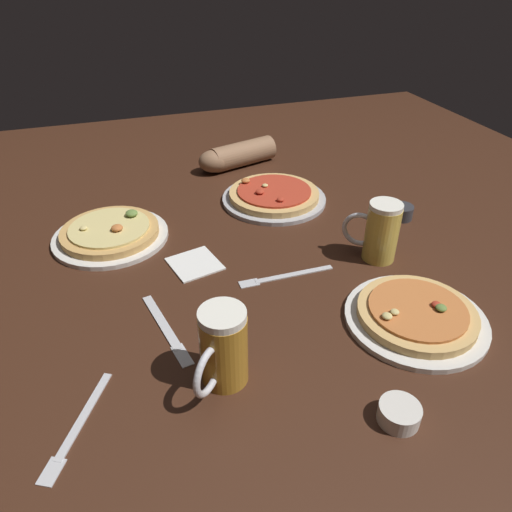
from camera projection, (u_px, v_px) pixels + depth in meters
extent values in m
cube|color=#3D2114|center=(256.00, 268.00, 1.13)|extent=(2.40, 2.40, 0.03)
cylinder|color=silver|center=(415.00, 319.00, 0.94)|extent=(0.28, 0.28, 0.01)
cylinder|color=tan|center=(417.00, 313.00, 0.94)|extent=(0.23, 0.23, 0.02)
cylinder|color=#C67038|center=(418.00, 309.00, 0.93)|extent=(0.19, 0.19, 0.01)
ellipsoid|color=olive|center=(441.00, 308.00, 0.92)|extent=(0.02, 0.02, 0.01)
ellipsoid|color=#DBC67A|center=(387.00, 316.00, 0.90)|extent=(0.02, 0.02, 0.01)
ellipsoid|color=#B73823|center=(436.00, 304.00, 0.93)|extent=(0.02, 0.02, 0.01)
ellipsoid|color=#DBC67A|center=(395.00, 312.00, 0.91)|extent=(0.02, 0.02, 0.01)
cylinder|color=#B2B2B7|center=(274.00, 199.00, 1.38)|extent=(0.30, 0.30, 0.01)
cylinder|color=tan|center=(274.00, 194.00, 1.37)|extent=(0.26, 0.26, 0.02)
cylinder|color=#B73823|center=(274.00, 191.00, 1.37)|extent=(0.21, 0.21, 0.01)
ellipsoid|color=#C67038|center=(246.00, 181.00, 1.40)|extent=(0.03, 0.03, 0.01)
ellipsoid|color=#B73823|center=(280.00, 199.00, 1.30)|extent=(0.02, 0.02, 0.01)
ellipsoid|color=#B73823|center=(260.00, 192.00, 1.34)|extent=(0.02, 0.02, 0.01)
ellipsoid|color=#DBC67A|center=(265.00, 185.00, 1.38)|extent=(0.02, 0.02, 0.01)
cylinder|color=silver|center=(111.00, 237.00, 1.21)|extent=(0.29, 0.29, 0.01)
cylinder|color=tan|center=(110.00, 232.00, 1.20)|extent=(0.25, 0.25, 0.02)
cylinder|color=#DBC67A|center=(109.00, 227.00, 1.19)|extent=(0.20, 0.20, 0.01)
ellipsoid|color=olive|center=(132.00, 213.00, 1.23)|extent=(0.03, 0.03, 0.02)
ellipsoid|color=#DBC67A|center=(83.00, 228.00, 1.17)|extent=(0.02, 0.02, 0.01)
ellipsoid|color=#C67038|center=(117.00, 228.00, 1.17)|extent=(0.03, 0.03, 0.01)
cylinder|color=#B27A23|center=(224.00, 349.00, 0.79)|extent=(0.08, 0.08, 0.13)
cylinder|color=white|center=(222.00, 316.00, 0.75)|extent=(0.08, 0.08, 0.01)
torus|color=silver|center=(209.00, 371.00, 0.75)|extent=(0.07, 0.07, 0.09)
cylinder|color=gold|center=(382.00, 234.00, 1.10)|extent=(0.08, 0.08, 0.13)
cylinder|color=white|center=(386.00, 206.00, 1.06)|extent=(0.08, 0.08, 0.01)
torus|color=silver|center=(360.00, 229.00, 1.12)|extent=(0.07, 0.07, 0.09)
cylinder|color=silver|center=(399.00, 414.00, 0.75)|extent=(0.07, 0.07, 0.03)
cylinder|color=#333338|center=(401.00, 212.00, 1.29)|extent=(0.06, 0.06, 0.04)
cube|color=white|center=(195.00, 263.00, 1.11)|extent=(0.13, 0.13, 0.01)
cube|color=silver|center=(294.00, 274.00, 1.08)|extent=(0.19, 0.01, 0.01)
cube|color=silver|center=(249.00, 283.00, 1.05)|extent=(0.04, 0.03, 0.00)
cube|color=silver|center=(162.00, 321.00, 0.94)|extent=(0.05, 0.18, 0.01)
cube|color=silver|center=(182.00, 355.00, 0.87)|extent=(0.04, 0.06, 0.00)
cube|color=silver|center=(85.00, 414.00, 0.76)|extent=(0.09, 0.16, 0.01)
cube|color=silver|center=(51.00, 471.00, 0.68)|extent=(0.04, 0.05, 0.00)
cylinder|color=#936B4C|center=(243.00, 154.00, 1.58)|extent=(0.24, 0.14, 0.08)
ellipsoid|color=#936B4C|center=(214.00, 161.00, 1.53)|extent=(0.10, 0.08, 0.07)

